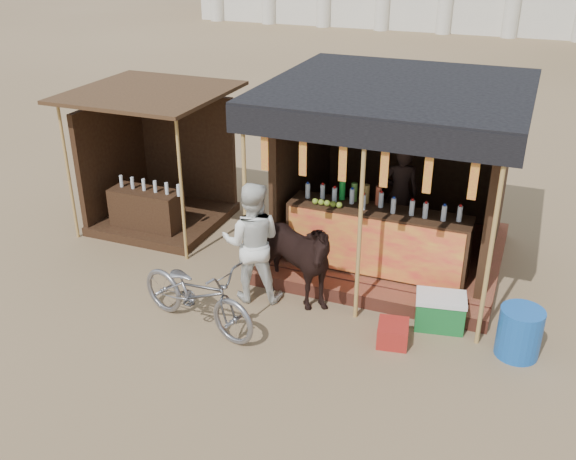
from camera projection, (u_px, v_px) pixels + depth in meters
The scene contains 9 objects.
ground at pixel (239, 366), 7.71m from camera, with size 120.00×120.00×0.00m, color #846B4C.
main_stall at pixel (392, 199), 9.74m from camera, with size 3.60×3.61×2.78m.
secondary_stall at pixel (154, 175), 11.11m from camera, with size 2.40×2.40×2.38m.
cow at pixel (289, 258), 8.74m from camera, with size 0.73×1.61×1.36m, color black.
motorbike at pixel (197, 293), 8.27m from camera, with size 0.65×1.88×0.99m, color gray.
bystander at pixel (252, 242), 8.76m from camera, with size 0.84×0.66×1.74m, color silver.
blue_barrel at pixel (519, 333), 7.78m from camera, with size 0.53×0.53×0.64m, color #1652AB.
red_crate at pixel (393, 333), 8.08m from camera, with size 0.38×0.42×0.28m, color maroon.
cooler at pixel (440, 311), 8.37m from camera, with size 0.71×0.55×0.46m.
Camera 1 is at (2.87, -5.57, 4.83)m, focal length 40.00 mm.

